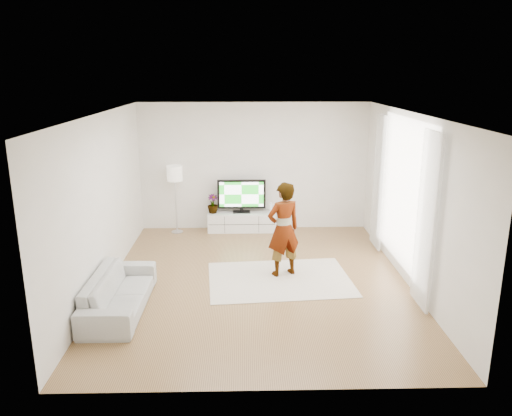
{
  "coord_description": "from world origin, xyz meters",
  "views": [
    {
      "loc": [
        -0.22,
        -7.81,
        3.44
      ],
      "look_at": [
        -0.02,
        0.4,
        1.18
      ],
      "focal_mm": 35.0,
      "sensor_mm": 36.0,
      "label": 1
    }
  ],
  "objects_px": {
    "rug": "(280,279)",
    "sofa": "(119,292)",
    "television": "(242,195)",
    "player": "(283,229)",
    "media_console": "(242,222)",
    "floor_lamp": "(175,176)"
  },
  "relations": [
    {
      "from": "rug",
      "to": "television",
      "type": "bearing_deg",
      "value": 103.41
    },
    {
      "from": "media_console",
      "to": "floor_lamp",
      "type": "bearing_deg",
      "value": -177.39
    },
    {
      "from": "media_console",
      "to": "rug",
      "type": "distance_m",
      "value": 2.79
    },
    {
      "from": "rug",
      "to": "floor_lamp",
      "type": "bearing_deg",
      "value": 128.19
    },
    {
      "from": "media_console",
      "to": "rug",
      "type": "height_order",
      "value": "media_console"
    },
    {
      "from": "player",
      "to": "sofa",
      "type": "height_order",
      "value": "player"
    },
    {
      "from": "player",
      "to": "sofa",
      "type": "distance_m",
      "value": 2.87
    },
    {
      "from": "television",
      "to": "floor_lamp",
      "type": "relative_size",
      "value": 0.71
    },
    {
      "from": "television",
      "to": "sofa",
      "type": "height_order",
      "value": "television"
    },
    {
      "from": "television",
      "to": "media_console",
      "type": "bearing_deg",
      "value": -90.0
    },
    {
      "from": "floor_lamp",
      "to": "rug",
      "type": "bearing_deg",
      "value": -51.81
    },
    {
      "from": "player",
      "to": "floor_lamp",
      "type": "bearing_deg",
      "value": -72.05
    },
    {
      "from": "media_console",
      "to": "rug",
      "type": "relative_size",
      "value": 0.62
    },
    {
      "from": "media_console",
      "to": "television",
      "type": "xyz_separation_m",
      "value": [
        -0.0,
        0.03,
        0.61
      ]
    },
    {
      "from": "media_console",
      "to": "rug",
      "type": "xyz_separation_m",
      "value": [
        0.65,
        -2.71,
        -0.2
      ]
    },
    {
      "from": "television",
      "to": "player",
      "type": "height_order",
      "value": "player"
    },
    {
      "from": "sofa",
      "to": "floor_lamp",
      "type": "distance_m",
      "value": 3.83
    },
    {
      "from": "player",
      "to": "sofa",
      "type": "bearing_deg",
      "value": 2.91
    },
    {
      "from": "media_console",
      "to": "sofa",
      "type": "bearing_deg",
      "value": -115.64
    },
    {
      "from": "media_console",
      "to": "rug",
      "type": "bearing_deg",
      "value": -76.46
    },
    {
      "from": "rug",
      "to": "sofa",
      "type": "distance_m",
      "value": 2.68
    },
    {
      "from": "media_console",
      "to": "player",
      "type": "bearing_deg",
      "value": -73.86
    }
  ]
}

